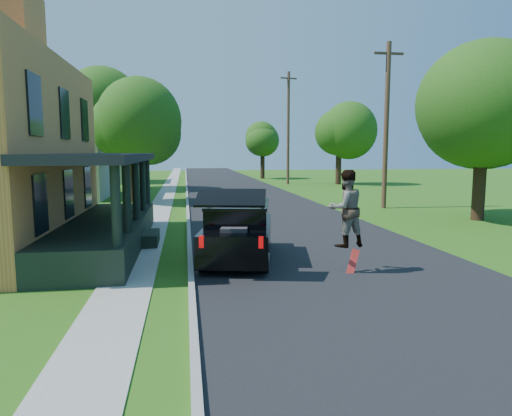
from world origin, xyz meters
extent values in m
plane|color=#2E6313|center=(0.00, 0.00, 0.00)|extent=(140.00, 140.00, 0.00)
cube|color=black|center=(0.00, 20.00, 0.00)|extent=(8.00, 120.00, 0.02)
cube|color=gray|center=(-4.05, 20.00, 0.00)|extent=(0.15, 120.00, 0.12)
cube|color=gray|center=(-5.60, 20.00, 0.00)|extent=(1.30, 120.00, 0.03)
cube|color=gray|center=(-9.50, 6.00, 0.00)|extent=(6.50, 1.20, 0.03)
cube|color=#E38342|center=(-9.50, 6.00, 7.40)|extent=(1.60, 2.20, 1.60)
cube|color=black|center=(-6.80, 6.00, 0.45)|extent=(2.40, 10.00, 0.90)
cube|color=black|center=(-6.80, 6.00, 3.00)|extent=(2.60, 10.30, 0.25)
cube|color=#A1A08F|center=(-13.50, 24.00, 2.50)|extent=(8.00, 8.00, 5.00)
pyramid|color=black|center=(-13.50, 24.00, 7.20)|extent=(12.78, 12.78, 2.20)
cube|color=#A1A08F|center=(-13.50, 40.00, 2.50)|extent=(8.00, 8.00, 5.00)
pyramid|color=black|center=(-13.50, 40.00, 7.20)|extent=(12.78, 12.78, 2.20)
cube|color=black|center=(-2.62, 3.43, 0.65)|extent=(2.69, 4.70, 0.85)
cube|color=black|center=(-2.59, 3.57, 1.34)|extent=(2.21, 3.02, 0.55)
cube|color=black|center=(-2.59, 3.57, 1.64)|extent=(2.27, 3.12, 0.08)
cube|color=black|center=(-3.04, 1.31, 2.06)|extent=(1.86, 1.23, 0.38)
cube|color=#333338|center=(-2.88, 2.13, 0.95)|extent=(0.81, 0.73, 0.45)
cube|color=#B8B8BC|center=(-3.32, 3.72, 1.73)|extent=(0.54, 2.39, 0.06)
cube|color=#B8B8BC|center=(-1.86, 3.43, 1.73)|extent=(0.54, 2.39, 0.06)
cube|color=#990505|center=(-3.78, 1.43, 0.95)|extent=(0.13, 0.08, 0.30)
cube|color=#990505|center=(-2.32, 1.13, 0.95)|extent=(0.13, 0.08, 0.30)
cylinder|color=black|center=(-3.12, 5.01, 0.34)|extent=(0.37, 0.72, 0.68)
cylinder|color=black|center=(-1.54, 4.70, 0.34)|extent=(0.37, 0.72, 0.68)
cylinder|color=black|center=(-3.70, 2.16, 0.34)|extent=(0.37, 0.72, 0.68)
cylinder|color=black|center=(-2.11, 1.84, 0.34)|extent=(0.37, 0.72, 0.68)
imported|color=black|center=(-0.01, 1.50, 1.71)|extent=(1.12, 0.95, 2.02)
cube|color=#B3160F|center=(0.19, 1.44, 0.27)|extent=(0.47, 0.36, 0.71)
cylinder|color=black|center=(-7.43, 19.77, 1.51)|extent=(0.75, 0.75, 3.02)
sphere|color=#33661B|center=(-7.43, 19.77, 4.62)|extent=(6.11, 6.11, 4.80)
sphere|color=#33661B|center=(-6.93, 19.61, 5.68)|extent=(5.29, 5.29, 4.16)
sphere|color=#33661B|center=(-8.06, 20.00, 5.15)|extent=(5.43, 5.43, 4.27)
cylinder|color=black|center=(-10.17, 30.18, 2.12)|extent=(0.73, 0.73, 4.23)
sphere|color=#33661B|center=(-10.17, 30.18, 6.39)|extent=(7.38, 7.38, 6.46)
sphere|color=#33661B|center=(-9.67, 29.92, 7.82)|extent=(6.40, 6.40, 5.60)
sphere|color=#33661B|center=(-10.80, 30.55, 7.10)|extent=(6.56, 6.56, 5.75)
cylinder|color=black|center=(9.39, 9.55, 1.60)|extent=(0.76, 0.76, 3.21)
sphere|color=#33661B|center=(9.39, 9.55, 4.98)|extent=(6.98, 6.98, 5.31)
sphere|color=#33661B|center=(9.65, 9.10, 6.16)|extent=(6.05, 6.05, 4.61)
sphere|color=#33661B|center=(9.08, 10.13, 5.57)|extent=(6.20, 6.20, 4.72)
cylinder|color=black|center=(10.78, 33.41, 1.86)|extent=(0.72, 0.72, 3.71)
sphere|color=#33661B|center=(10.78, 33.41, 5.43)|extent=(6.78, 6.78, 5.17)
sphere|color=#33661B|center=(11.25, 33.30, 6.58)|extent=(5.88, 5.88, 4.48)
sphere|color=#33661B|center=(10.17, 33.58, 6.01)|extent=(6.03, 6.03, 4.59)
cylinder|color=black|center=(5.00, 44.09, 1.66)|extent=(0.58, 0.58, 3.32)
sphere|color=#33661B|center=(5.00, 44.09, 4.78)|extent=(4.95, 4.95, 4.37)
sphere|color=#33661B|center=(5.32, 43.77, 5.75)|extent=(4.29, 4.29, 3.79)
sphere|color=#33661B|center=(4.60, 44.52, 5.27)|extent=(4.40, 4.40, 3.89)
cylinder|color=#452E20|center=(7.00, 14.56, 4.59)|extent=(0.27, 0.27, 9.17)
cube|color=#452E20|center=(7.00, 14.56, 8.54)|extent=(1.69, 0.13, 0.13)
cylinder|color=#452E20|center=(5.87, 34.24, 5.43)|extent=(0.33, 0.33, 10.86)
cube|color=#452E20|center=(5.87, 34.24, 10.22)|extent=(1.69, 0.50, 0.13)
camera|label=1|loc=(-4.14, -9.81, 3.18)|focal=32.00mm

